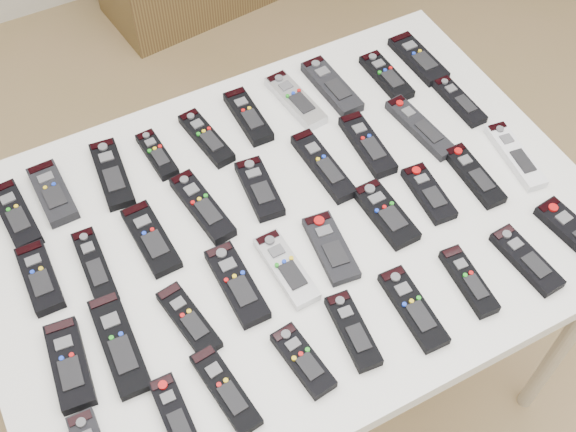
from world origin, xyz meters
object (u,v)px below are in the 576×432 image
remote_4 (206,138)px  remote_26 (429,193)px  remote_14 (259,189)px  remote_23 (286,269)px  remote_6 (295,100)px  remote_12 (151,238)px  remote_3 (157,155)px  remote_20 (119,344)px  remote_16 (367,145)px  remote_17 (420,127)px  remote_35 (469,281)px  remote_2 (112,174)px  remote_25 (386,214)px  remote_8 (386,77)px  remote_32 (303,361)px  remote_33 (353,331)px  remote_7 (332,86)px  remote_18 (459,101)px  table (288,238)px  remote_15 (323,166)px  remote_0 (16,215)px  remote_1 (53,193)px  remote_9 (418,59)px  remote_21 (189,320)px  remote_13 (202,207)px  remote_5 (248,116)px  remote_11 (95,266)px  remote_19 (70,365)px  remote_24 (331,248)px  remote_34 (413,308)px  remote_31 (226,389)px  remote_28 (515,156)px  remote_36 (526,260)px  remote_22 (237,284)px  remote_30 (176,417)px  remote_27 (474,176)px  remote_10 (40,278)px

remote_4 → remote_26: (0.35, -0.36, -0.00)m
remote_14 → remote_23: bearing=-95.7°
remote_6 → remote_12: remote_6 is taller
remote_3 → remote_20: bearing=-123.5°
remote_6 → remote_16: 0.21m
remote_16 → remote_17: (0.13, -0.01, -0.00)m
remote_12 → remote_35: bearing=-39.2°
remote_2 → remote_25: size_ratio=1.12×
remote_8 → remote_14: bearing=-159.7°
remote_32 → remote_33: 0.11m
remote_7 → remote_18: 0.30m
table → remote_15: remote_15 is taller
remote_0 → remote_1: 0.09m
remote_9 → remote_21: 0.87m
remote_1 → remote_13: 0.32m
remote_2 → remote_25: (0.46, -0.36, 0.00)m
remote_9 → remote_20: (-0.91, -0.38, 0.00)m
remote_6 → remote_32: bearing=-122.9°
remote_5 → remote_11: (-0.44, -0.22, -0.00)m
remote_12 → remote_19: 0.30m
remote_16 → remote_19: bearing=-161.7°
remote_24 → remote_34: size_ratio=0.92×
remote_26 → remote_32: size_ratio=1.04×
remote_8 → remote_31: bearing=-142.5°
remote_8 → remote_25: bearing=-123.6°
remote_1 → remote_28: (0.92, -0.37, -0.00)m
remote_3 → remote_19: 0.51m
remote_36 → remote_28: bearing=52.1°
remote_16 → remote_25: bearing=-106.8°
remote_3 → remote_9: bearing=-4.1°
remote_9 → remote_15: bearing=-154.7°
remote_36 → remote_20: bearing=161.3°
remote_7 → remote_22: (-0.43, -0.38, 0.00)m
remote_17 → remote_21: remote_17 is taller
remote_4 → remote_19: (-0.44, -0.38, 0.00)m
remote_16 → remote_33: same height
remote_11 → remote_34: size_ratio=0.98×
remote_1 → remote_30: size_ratio=1.08×
remote_3 → remote_19: bearing=-132.7°
remote_16 → remote_22: 0.45m
remote_27 → remote_8: bearing=92.1°
remote_24 → remote_28: remote_28 is taller
remote_18 → remote_31: size_ratio=0.91×
remote_3 → remote_21: 0.42m
remote_9 → remote_10: (-0.99, -0.18, 0.00)m
remote_17 → remote_22: size_ratio=1.09×
remote_22 → remote_23: size_ratio=1.03×
remote_2 → remote_6: size_ratio=1.01×
remote_17 → remote_28: 0.22m
remote_10 → remote_13: (0.35, 0.01, 0.00)m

